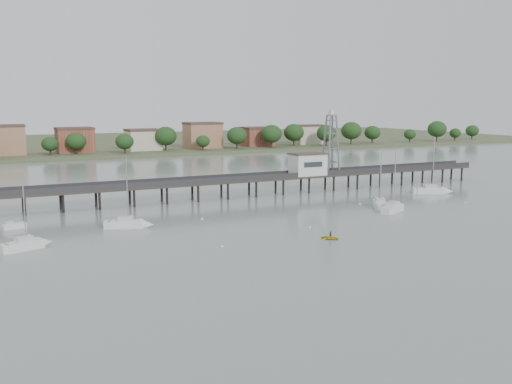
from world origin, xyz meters
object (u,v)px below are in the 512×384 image
Objects in this scene: yellow_dinghy at (330,239)px; white_tender at (14,226)px; pier at (210,182)px; sailboat_d at (395,208)px; sailboat_b at (133,224)px; sailboat_c at (379,204)px; sailboat_a at (31,244)px; lattice_tower at (331,145)px; sailboat_e at (436,191)px.

white_tender is at bearing 109.64° from yellow_dinghy.
sailboat_d is at bearing -46.05° from pier.
pier is at bearing 64.32° from sailboat_b.
sailboat_c is at bearing 18.07° from sailboat_b.
pier is 53.20× the size of yellow_dinghy.
sailboat_b reaches higher than sailboat_a.
sailboat_d is (67.20, -0.19, -0.00)m from sailboat_a.
sailboat_c is at bearing -19.65° from white_tender.
sailboat_d is at bearing -20.25° from sailboat_a.
sailboat_d is at bearing -6.19° from yellow_dinghy.
pier is 48.82m from sailboat_a.
sailboat_c is (-0.06, 4.98, 0.00)m from sailboat_d.
sailboat_d is 4.98m from sailboat_c.
sailboat_c reaches higher than white_tender.
lattice_tower reaches higher than sailboat_b.
white_tender is at bearing 75.34° from sailboat_a.
yellow_dinghy is at bearing -44.91° from white_tender.
sailboat_b reaches higher than yellow_dinghy.
lattice_tower is 1.10× the size of sailboat_e.
sailboat_c is 69.46m from white_tender.
sailboat_a is at bearing 153.34° from sailboat_d.
lattice_tower reaches higher than yellow_dinghy.
white_tender is at bearing 140.60° from sailboat_d.
lattice_tower is (31.50, 0.00, 7.31)m from pier.
sailboat_e reaches higher than white_tender.
sailboat_e is at bearing -6.33° from yellow_dinghy.
sailboat_a is at bearing -135.50° from sailboat_b.
lattice_tower reaches higher than white_tender.
yellow_dinghy is (44.08, -29.93, -0.45)m from white_tender.
white_tender is (-91.90, 2.48, -0.18)m from sailboat_e.
pier is at bearing -180.00° from lattice_tower.
sailboat_a is 67.31m from sailboat_c.
pier is at bearing 79.80° from sailboat_c.
sailboat_e is (51.01, -15.57, -3.16)m from pier.
sailboat_a is (-39.41, -28.63, -3.14)m from pier.
sailboat_e is 24.71m from sailboat_c.
sailboat_d reaches higher than sailboat_a.
pier is 11.96× the size of sailboat_b.
sailboat_d is (27.79, -28.82, -3.15)m from pier.
lattice_tower is at bearing 42.48° from sailboat_b.
sailboat_c reaches higher than pier.
sailboat_e is at bearing 25.42° from sailboat_b.
white_tender is at bearing -151.39° from sailboat_e.
lattice_tower is at bearing 20.47° from yellow_dinghy.
white_tender is (-72.39, -13.09, -10.65)m from lattice_tower.
sailboat_b is at bearing -34.85° from white_tender.
sailboat_c is at bearing -98.98° from lattice_tower.
pier is 11.93× the size of sailboat_d.
sailboat_b is 4.45× the size of yellow_dinghy.
lattice_tower is 1.24× the size of sailboat_b.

